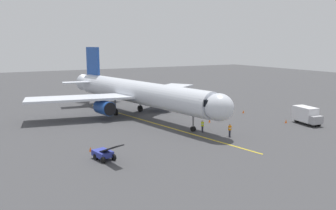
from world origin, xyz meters
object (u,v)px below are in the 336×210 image
(safety_cone_nose_right, at_px, (286,121))
(safety_cone_wing_port, at_px, (209,121))
(safety_cone_wing_starboard, at_px, (243,112))
(airplane, at_px, (137,93))
(safety_cone_nose_left, at_px, (90,149))
(ground_crew_wing_walker, at_px, (230,130))
(box_truck_portside, at_px, (307,115))
(belt_loader_near_nose, at_px, (104,153))
(ground_crew_marshaller, at_px, (202,126))

(safety_cone_nose_right, bearing_deg, safety_cone_wing_port, -30.63)
(safety_cone_wing_starboard, bearing_deg, airplane, -21.73)
(safety_cone_nose_left, height_order, safety_cone_wing_starboard, same)
(ground_crew_wing_walker, relative_size, box_truck_portside, 0.35)
(safety_cone_wing_port, bearing_deg, box_truck_portside, 147.12)
(airplane, height_order, belt_loader_near_nose, airplane)
(safety_cone_wing_port, bearing_deg, airplane, -51.78)
(ground_crew_marshaller, bearing_deg, safety_cone_nose_right, 174.17)
(airplane, bearing_deg, safety_cone_nose_left, 51.28)
(box_truck_portside, xyz_separation_m, safety_cone_nose_right, (2.23, -1.99, -1.11))
(box_truck_portside, distance_m, safety_cone_wing_starboard, 11.58)
(airplane, bearing_deg, safety_cone_nose_right, 138.36)
(safety_cone_nose_left, height_order, safety_cone_wing_port, same)
(ground_crew_marshaller, height_order, safety_cone_nose_right, ground_crew_marshaller)
(belt_loader_near_nose, height_order, safety_cone_wing_port, belt_loader_near_nose)
(belt_loader_near_nose, bearing_deg, airplane, -122.26)
(ground_crew_marshaller, bearing_deg, airplane, -76.48)
(belt_loader_near_nose, xyz_separation_m, safety_cone_wing_port, (-20.02, -9.04, -0.44))
(safety_cone_wing_port, relative_size, safety_cone_wing_starboard, 1.00)
(belt_loader_near_nose, xyz_separation_m, safety_cone_nose_left, (0.50, -3.44, -0.44))
(belt_loader_near_nose, bearing_deg, ground_crew_wing_walker, -176.90)
(ground_crew_marshaller, xyz_separation_m, ground_crew_wing_walker, (-1.94, 3.54, 0.00))
(safety_cone_nose_left, relative_size, safety_cone_wing_port, 1.00)
(airplane, height_order, ground_crew_marshaller, airplane)
(airplane, height_order, safety_cone_nose_right, airplane)
(safety_cone_nose_left, bearing_deg, box_truck_portside, 175.77)
(belt_loader_near_nose, bearing_deg, safety_cone_wing_port, -155.71)
(ground_crew_marshaller, xyz_separation_m, safety_cone_nose_right, (-14.62, 1.49, -0.61))
(ground_crew_wing_walker, bearing_deg, safety_cone_wing_starboard, -137.01)
(safety_cone_nose_right, bearing_deg, safety_cone_nose_left, -0.83)
(airplane, height_order, safety_cone_nose_left, airplane)
(ground_crew_wing_walker, xyz_separation_m, belt_loader_near_nose, (17.53, 0.95, -0.17))
(airplane, bearing_deg, belt_loader_near_nose, 57.74)
(airplane, height_order, safety_cone_wing_starboard, airplane)
(airplane, relative_size, safety_cone_nose_right, 72.92)
(ground_crew_marshaller, relative_size, belt_loader_near_nose, 0.36)
(belt_loader_near_nose, relative_size, safety_cone_wing_starboard, 8.60)
(ground_crew_wing_walker, xyz_separation_m, safety_cone_wing_port, (-2.49, -8.09, -0.61))
(ground_crew_wing_walker, height_order, safety_cone_nose_right, ground_crew_wing_walker)
(belt_loader_near_nose, distance_m, box_truck_portside, 32.47)
(box_truck_portside, bearing_deg, ground_crew_marshaller, -11.69)
(ground_crew_wing_walker, bearing_deg, safety_cone_nose_left, -7.88)
(ground_crew_wing_walker, relative_size, safety_cone_wing_starboard, 3.11)
(box_truck_portside, xyz_separation_m, safety_cone_wing_port, (12.42, -8.03, -1.11))
(ground_crew_wing_walker, height_order, safety_cone_nose_left, ground_crew_wing_walker)
(airplane, relative_size, ground_crew_wing_walker, 23.45)
(belt_loader_near_nose, relative_size, safety_cone_wing_port, 8.60)
(safety_cone_nose_right, xyz_separation_m, safety_cone_wing_starboard, (0.66, -9.16, 0.00))
(safety_cone_nose_left, xyz_separation_m, safety_cone_nose_right, (-30.72, 0.44, 0.00))
(safety_cone_wing_port, height_order, safety_cone_wing_starboard, same)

